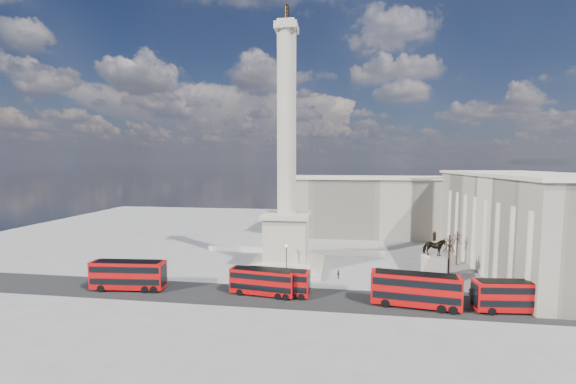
% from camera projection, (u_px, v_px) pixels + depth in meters
% --- Properties ---
extents(ground, '(180.00, 180.00, 0.00)m').
position_uv_depth(ground, '(283.00, 276.00, 64.09)').
color(ground, gray).
rests_on(ground, ground).
extents(asphalt_road, '(120.00, 9.00, 0.01)m').
position_uv_depth(asphalt_road, '(305.00, 298.00, 53.52)').
color(asphalt_road, '#262626').
rests_on(asphalt_road, ground).
extents(nelsons_column, '(14.00, 14.00, 49.85)m').
position_uv_depth(nelsons_column, '(287.00, 202.00, 67.94)').
color(nelsons_column, '#BEB79E').
rests_on(nelsons_column, ground).
extents(balustrade_wall, '(40.00, 0.60, 1.10)m').
position_uv_depth(balustrade_wall, '(294.00, 251.00, 79.83)').
color(balustrade_wall, beige).
rests_on(balustrade_wall, ground).
extents(building_east, '(19.00, 46.00, 18.60)m').
position_uv_depth(building_east, '(525.00, 222.00, 66.88)').
color(building_east, beige).
rests_on(building_east, ground).
extents(building_northeast, '(51.00, 17.00, 16.60)m').
position_uv_depth(building_northeast, '(374.00, 206.00, 100.06)').
color(building_northeast, beige).
rests_on(building_northeast, ground).
extents(red_bus_a, '(10.39, 3.61, 4.12)m').
position_uv_depth(red_bus_a, '(263.00, 282.00, 54.59)').
color(red_bus_a, '#B60909').
rests_on(red_bus_a, ground).
extents(red_bus_b, '(10.38, 3.26, 4.14)m').
position_uv_depth(red_bus_b, '(277.00, 282.00, 54.56)').
color(red_bus_b, '#B60909').
rests_on(red_bus_b, ground).
extents(red_bus_c, '(12.38, 4.32, 4.92)m').
position_uv_depth(red_bus_c, '(415.00, 289.00, 50.09)').
color(red_bus_c, '#B60909').
rests_on(red_bus_c, ground).
extents(red_bus_d, '(11.06, 3.52, 4.41)m').
position_uv_depth(red_bus_d, '(515.00, 296.00, 48.37)').
color(red_bus_d, '#B60909').
rests_on(red_bus_d, ground).
extents(red_bus_e, '(11.95, 3.64, 4.77)m').
position_uv_depth(red_bus_e, '(129.00, 275.00, 56.85)').
color(red_bus_e, '#B60909').
rests_on(red_bus_e, ground).
extents(victorian_lamp, '(0.51, 0.51, 5.98)m').
position_uv_depth(victorian_lamp, '(286.00, 258.00, 62.92)').
color(victorian_lamp, black).
rests_on(victorian_lamp, ground).
extents(equestrian_statue, '(4.39, 3.30, 9.05)m').
position_uv_depth(equestrian_statue, '(433.00, 265.00, 59.69)').
color(equestrian_statue, beige).
rests_on(equestrian_statue, ground).
extents(bare_tree_near, '(1.96, 1.96, 8.59)m').
position_uv_depth(bare_tree_near, '(449.00, 243.00, 60.34)').
color(bare_tree_near, '#332319').
rests_on(bare_tree_near, ground).
extents(bare_tree_mid, '(1.67, 1.67, 6.32)m').
position_uv_depth(bare_tree_mid, '(490.00, 247.00, 65.34)').
color(bare_tree_mid, '#332319').
rests_on(bare_tree_mid, ground).
extents(bare_tree_far, '(1.76, 1.76, 7.18)m').
position_uv_depth(bare_tree_far, '(457.00, 237.00, 70.34)').
color(bare_tree_far, '#332319').
rests_on(bare_tree_far, ground).
extents(pedestrian_walking, '(0.82, 0.76, 1.89)m').
position_uv_depth(pedestrian_walking, '(445.00, 281.00, 58.58)').
color(pedestrian_walking, black).
rests_on(pedestrian_walking, ground).
extents(pedestrian_standing, '(0.93, 0.91, 1.51)m').
position_uv_depth(pedestrian_standing, '(470.00, 293.00, 53.46)').
color(pedestrian_standing, black).
rests_on(pedestrian_standing, ground).
extents(pedestrian_crossing, '(0.67, 1.03, 1.63)m').
position_uv_depth(pedestrian_crossing, '(338.00, 274.00, 62.41)').
color(pedestrian_crossing, black).
rests_on(pedestrian_crossing, ground).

